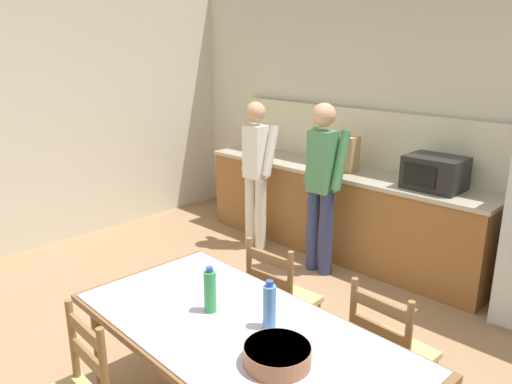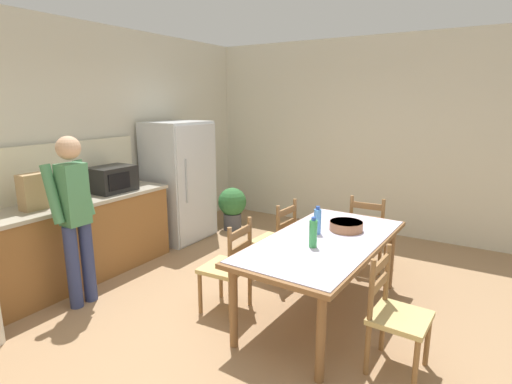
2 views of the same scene
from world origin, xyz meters
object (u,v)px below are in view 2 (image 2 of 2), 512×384
at_px(bottle_near_centre, 313,233).
at_px(chair_side_far_left, 228,267).
at_px(chair_side_near_left, 395,315).
at_px(bottle_off_centre, 317,221).
at_px(serving_bowl, 346,225).
at_px(person_at_counter, 75,213).
at_px(microwave, 112,179).
at_px(paper_bag, 33,192).
at_px(chair_head_end, 368,233).
at_px(dining_table, 324,247).
at_px(potted_plant, 232,206).
at_px(chair_side_far_right, 276,241).
at_px(refrigerator, 179,181).

bearing_deg(bottle_near_centre, chair_side_far_left, 101.90).
height_order(chair_side_far_left, chair_side_near_left, same).
height_order(bottle_off_centre, serving_bowl, bottle_off_centre).
relative_size(bottle_off_centre, person_at_counter, 0.16).
xyz_separation_m(microwave, paper_bag, (-0.95, -0.01, 0.03)).
bearing_deg(bottle_near_centre, bottle_off_centre, 17.29).
bearing_deg(paper_bag, person_at_counter, -79.99).
bearing_deg(serving_bowl, paper_bag, 118.96).
height_order(microwave, chair_head_end, microwave).
height_order(dining_table, potted_plant, dining_table).
height_order(bottle_near_centre, serving_bowl, bottle_near_centre).
bearing_deg(bottle_near_centre, microwave, 89.08).
xyz_separation_m(bottle_off_centre, chair_head_end, (1.17, -0.17, -0.43)).
relative_size(serving_bowl, chair_side_far_right, 0.35).
distance_m(chair_side_far_right, chair_side_far_left, 0.88).
bearing_deg(chair_side_far_left, refrigerator, -130.06).
distance_m(paper_bag, bottle_off_centre, 2.82).
xyz_separation_m(chair_side_far_right, potted_plant, (1.18, 1.43, -0.06)).
distance_m(dining_table, chair_side_far_right, 0.92).
xyz_separation_m(chair_side_near_left, person_at_counter, (-0.60, 2.87, 0.50)).
bearing_deg(chair_side_far_left, potted_plant, -149.38).
distance_m(paper_bag, serving_bowl, 3.11).
relative_size(refrigerator, bottle_off_centre, 6.30).
distance_m(bottle_near_centre, chair_head_end, 1.58).
distance_m(bottle_near_centre, bottle_off_centre, 0.37).
distance_m(dining_table, bottle_off_centre, 0.25).
distance_m(microwave, bottle_off_centre, 2.54).
height_order(serving_bowl, person_at_counter, person_at_counter).
bearing_deg(chair_head_end, bottle_near_centre, 85.08).
distance_m(serving_bowl, person_at_counter, 2.62).
relative_size(chair_side_far_left, chair_side_near_left, 1.00).
relative_size(bottle_off_centre, chair_side_far_left, 0.30).
xyz_separation_m(serving_bowl, chair_side_near_left, (-0.81, -0.68, -0.36)).
relative_size(bottle_near_centre, chair_side_near_left, 0.30).
height_order(chair_side_near_left, person_at_counter, person_at_counter).
bearing_deg(chair_side_far_right, serving_bowl, 84.50).
bearing_deg(potted_plant, bottle_off_centre, -126.81).
height_order(bottle_near_centre, chair_side_far_right, bottle_near_centre).
xyz_separation_m(chair_head_end, potted_plant, (0.37, 2.23, -0.06)).
bearing_deg(chair_side_far_right, bottle_near_centre, 49.51).
bearing_deg(potted_plant, microwave, 166.43).
xyz_separation_m(microwave, bottle_near_centre, (-0.04, -2.62, -0.20)).
xyz_separation_m(refrigerator, chair_side_near_left, (-1.41, -3.37, -0.41)).
bearing_deg(bottle_off_centre, serving_bowl, -40.29).
height_order(microwave, bottle_near_centre, microwave).
height_order(paper_bag, chair_head_end, paper_bag).
relative_size(refrigerator, dining_table, 0.85).
bearing_deg(chair_side_far_right, person_at_counter, -38.22).
xyz_separation_m(dining_table, person_at_counter, (-1.07, 2.11, 0.27)).
height_order(dining_table, chair_side_near_left, chair_side_near_left).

